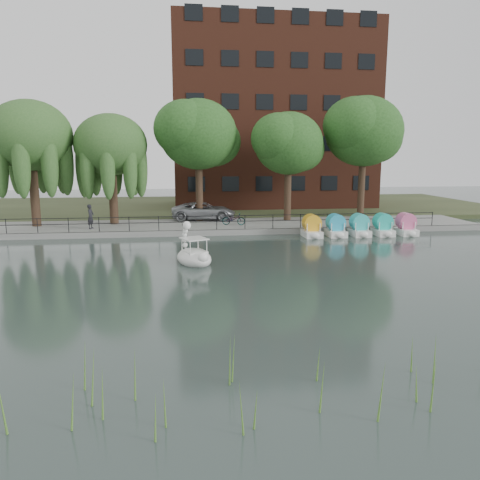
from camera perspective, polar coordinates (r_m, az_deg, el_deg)
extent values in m
plane|color=#404F4D|center=(19.97, -0.01, -5.75)|extent=(120.00, 120.00, 0.00)
cube|color=gray|center=(35.53, -3.18, 1.67)|extent=(40.00, 6.00, 0.40)
cube|color=gray|center=(32.62, -2.83, 0.90)|extent=(40.00, 0.25, 0.40)
cube|color=#47512D|center=(49.40, -4.30, 4.06)|extent=(60.00, 22.00, 0.36)
cylinder|color=black|center=(32.65, -2.87, 2.95)|extent=(32.00, 0.04, 0.04)
cylinder|color=black|center=(32.71, -2.87, 2.25)|extent=(32.00, 0.04, 0.04)
cylinder|color=black|center=(32.71, -2.86, 2.17)|extent=(0.05, 0.05, 1.00)
cube|color=#4C1E16|center=(50.08, 3.85, 14.67)|extent=(20.00, 10.00, 18.00)
cylinder|color=#473323|center=(37.23, -23.74, 4.78)|extent=(0.60, 0.60, 4.20)
ellipsoid|color=#466F32|center=(37.13, -24.24, 11.56)|extent=(5.88, 5.88, 5.00)
cylinder|color=#473323|center=(36.56, -15.18, 4.89)|extent=(0.60, 0.60, 3.80)
ellipsoid|color=#466F32|center=(36.42, -15.48, 11.15)|extent=(5.32, 5.32, 4.52)
cylinder|color=#473323|center=(37.18, -4.98, 5.83)|extent=(0.60, 0.60, 4.50)
ellipsoid|color=#39712B|center=(37.11, -5.09, 12.70)|extent=(6.00, 6.00, 5.10)
cylinder|color=#473323|center=(37.62, 5.82, 5.53)|extent=(0.60, 0.60, 4.05)
ellipsoid|color=#39712B|center=(37.50, 5.93, 11.64)|extent=(5.40, 5.40, 4.59)
cylinder|color=#473323|center=(40.48, 14.57, 6.06)|extent=(0.60, 0.60, 4.72)
ellipsoid|color=#39712B|center=(40.43, 14.88, 12.68)|extent=(6.30, 6.30, 5.36)
imported|color=gray|center=(37.78, -4.46, 3.73)|extent=(2.84, 5.94, 1.63)
imported|color=gray|center=(34.77, -0.78, 2.66)|extent=(1.02, 1.82, 1.00)
imported|color=black|center=(34.58, -17.76, 2.95)|extent=(0.65, 0.82, 1.98)
ellipsoid|color=white|center=(24.27, -5.62, -2.23)|extent=(2.43, 2.91, 0.55)
cube|color=white|center=(24.13, -5.54, -1.63)|extent=(1.37, 1.42, 0.28)
cube|color=white|center=(24.03, -5.62, 0.17)|extent=(1.55, 1.60, 0.06)
ellipsoid|color=white|center=(23.29, -4.52, -2.16)|extent=(0.71, 0.65, 0.52)
sphere|color=white|center=(24.72, -6.51, 1.78)|extent=(0.44, 0.44, 0.44)
cone|color=black|center=(24.99, -6.78, 1.81)|extent=(0.26, 0.29, 0.18)
cylinder|color=yellow|center=(24.87, -6.66, 1.79)|extent=(0.26, 0.18, 0.24)
cube|color=white|center=(32.40, 8.75, 0.76)|extent=(1.15, 1.70, 0.44)
cylinder|color=gold|center=(32.38, 8.73, 2.06)|extent=(0.90, 1.20, 0.90)
cube|color=white|center=(32.90, 11.60, 0.82)|extent=(1.15, 1.70, 0.44)
cylinder|color=#28A6CD|center=(32.88, 11.59, 2.10)|extent=(0.90, 1.20, 0.90)
cube|color=white|center=(33.48, 14.36, 0.87)|extent=(1.15, 1.70, 0.44)
cylinder|color=#32BDBC|center=(33.46, 14.35, 2.13)|extent=(0.90, 1.20, 0.90)
cube|color=white|center=(34.13, 17.02, 0.91)|extent=(1.15, 1.70, 0.44)
cylinder|color=#22BEAC|center=(34.12, 17.01, 2.15)|extent=(0.90, 1.20, 0.90)
cube|color=white|center=(34.86, 19.57, 0.95)|extent=(1.15, 1.70, 0.44)
cylinder|color=#DE5F94|center=(34.84, 19.57, 2.17)|extent=(0.90, 1.20, 0.90)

